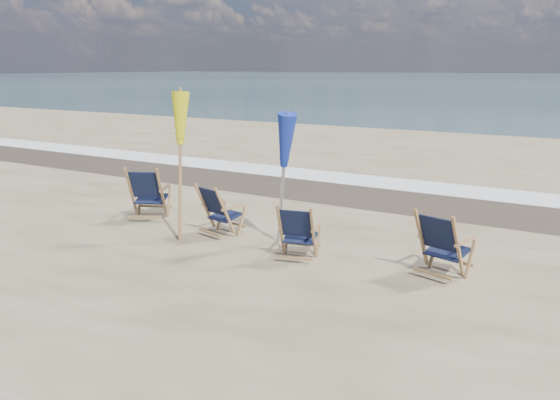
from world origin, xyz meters
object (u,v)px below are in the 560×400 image
(beach_chair_1, at_px, (225,213))
(umbrella_yellow, at_px, (178,127))
(umbrella_blue, at_px, (282,145))
(beach_chair_3, at_px, (458,249))
(beach_chair_0, at_px, (162,194))
(beach_chair_2, at_px, (313,234))

(beach_chair_1, xyz_separation_m, umbrella_yellow, (-0.64, -0.33, 1.44))
(umbrella_blue, bearing_deg, beach_chair_3, -5.29)
(beach_chair_0, distance_m, beach_chair_2, 3.54)
(beach_chair_1, xyz_separation_m, umbrella_blue, (0.99, 0.21, 1.19))
(beach_chair_0, distance_m, umbrella_yellow, 1.87)
(beach_chair_3, distance_m, umbrella_blue, 3.07)
(beach_chair_1, bearing_deg, beach_chair_3, -167.43)
(beach_chair_0, xyz_separation_m, beach_chair_3, (5.52, -0.42, -0.03))
(beach_chair_1, height_order, beach_chair_3, beach_chair_3)
(beach_chair_1, distance_m, umbrella_yellow, 1.61)
(beach_chair_1, bearing_deg, umbrella_yellow, 40.84)
(beach_chair_0, bearing_deg, beach_chair_3, 151.90)
(beach_chair_3, relative_size, umbrella_blue, 0.45)
(beach_chair_2, height_order, umbrella_blue, umbrella_blue)
(beach_chair_2, xyz_separation_m, umbrella_yellow, (-2.42, -0.07, 1.46))
(beach_chair_0, relative_size, beach_chair_2, 1.18)
(beach_chair_0, height_order, umbrella_yellow, umbrella_yellow)
(beach_chair_0, relative_size, umbrella_yellow, 0.43)
(beach_chair_0, bearing_deg, umbrella_blue, 152.94)
(beach_chair_3, relative_size, umbrella_yellow, 0.40)
(umbrella_yellow, relative_size, umbrella_blue, 1.12)
(beach_chair_1, distance_m, beach_chair_3, 3.81)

